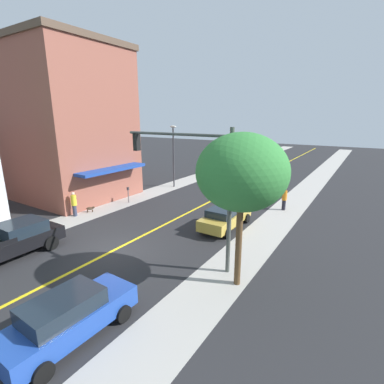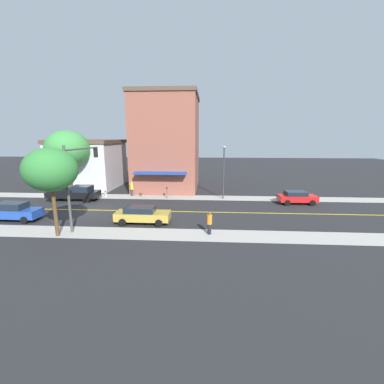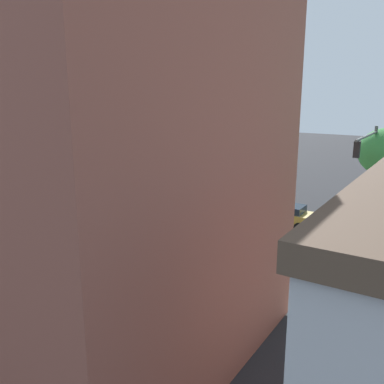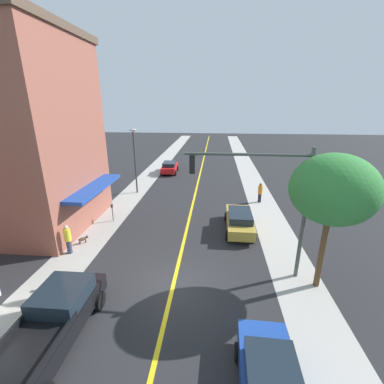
{
  "view_description": "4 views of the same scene",
  "coord_description": "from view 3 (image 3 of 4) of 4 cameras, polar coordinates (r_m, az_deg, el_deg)",
  "views": [
    {
      "loc": [
        11.58,
        -9.96,
        7.32
      ],
      "look_at": [
        0.63,
        7.28,
        1.87
      ],
      "focal_mm": 26.62,
      "sensor_mm": 36.0,
      "label": 1
    },
    {
      "loc": [
        25.61,
        12.29,
        7.51
      ],
      "look_at": [
        -0.42,
        10.62,
        1.97
      ],
      "focal_mm": 24.55,
      "sensor_mm": 36.0,
      "label": 2
    },
    {
      "loc": [
        -22.82,
        -3.19,
        9.03
      ],
      "look_at": [
        1.07,
        12.19,
        2.15
      ],
      "focal_mm": 38.89,
      "sensor_mm": 36.0,
      "label": 3
    },
    {
      "loc": [
        1.95,
        -10.89,
        8.78
      ],
      "look_at": [
        0.02,
        10.36,
        1.5
      ],
      "focal_mm": 24.59,
      "sensor_mm": 36.0,
      "label": 4
    }
  ],
  "objects": [
    {
      "name": "red_sedan_left_curb",
      "position": [
        32.75,
        -20.13,
        -1.86
      ],
      "size": [
        2.16,
        4.26,
        1.45
      ],
      "rotation": [
        0.0,
        0.0,
        1.62
      ],
      "color": "red",
      "rests_on": "ground"
    },
    {
      "name": "parking_meter",
      "position": [
        21.46,
        1.31,
        -8.6
      ],
      "size": [
        0.12,
        0.18,
        1.4
      ],
      "color": "#4C4C51",
      "rests_on": "ground"
    },
    {
      "name": "fire_hydrant",
      "position": [
        19.16,
        22.25,
        -14.29
      ],
      "size": [
        0.44,
        0.24,
        0.79
      ],
      "color": "silver",
      "rests_on": "ground"
    },
    {
      "name": "pedestrian_orange_shirt",
      "position": [
        33.85,
        4.33,
        -0.21
      ],
      "size": [
        0.39,
        0.39,
        1.84
      ],
      "rotation": [
        0.0,
        0.0,
        3.45
      ],
      "color": "black",
      "rests_on": "ground"
    },
    {
      "name": "traffic_light_mast",
      "position": [
        28.12,
        22.96,
        3.61
      ],
      "size": [
        6.04,
        0.32,
        6.88
      ],
      "rotation": [
        0.0,
        0.0,
        3.14
      ],
      "color": "#474C47",
      "rests_on": "ground"
    },
    {
      "name": "tan_rowhouse",
      "position": [
        14.0,
        -10.41,
        3.77
      ],
      "size": [
        12.57,
        8.9,
        13.37
      ],
      "rotation": [
        0.0,
        0.0,
        -1.57
      ],
      "color": "#935142",
      "rests_on": "ground"
    },
    {
      "name": "road_centerline_stripe",
      "position": [
        24.75,
        23.3,
        -8.96
      ],
      "size": [
        0.2,
        126.0,
        0.0
      ],
      "primitive_type": "cube",
      "color": "yellow",
      "rests_on": "ground"
    },
    {
      "name": "sidewalk_left",
      "position": [
        19.04,
        19.84,
        -15.57
      ],
      "size": [
        2.58,
        126.0,
        0.01
      ],
      "primitive_type": "cube",
      "color": "#ADA8A0",
      "rests_on": "ground"
    },
    {
      "name": "gold_sedan_right_curb",
      "position": [
        29.5,
        12.26,
        -2.93
      ],
      "size": [
        2.03,
        4.77,
        1.49
      ],
      "rotation": [
        0.0,
        0.0,
        1.57
      ],
      "color": "#B29338",
      "rests_on": "ground"
    },
    {
      "name": "pedestrian_yellow_shirt",
      "position": [
        18.8,
        12.27,
        -12.07
      ],
      "size": [
        0.39,
        0.39,
        1.87
      ],
      "rotation": [
        0.0,
        0.0,
        2.49
      ],
      "color": "#33384C",
      "rests_on": "ground"
    },
    {
      "name": "ground_plane",
      "position": [
        24.75,
        23.3,
        -8.96
      ],
      "size": [
        140.0,
        140.0,
        0.0
      ],
      "primitive_type": "plane",
      "color": "#262628"
    },
    {
      "name": "street_lamp",
      "position": [
        24.66,
        -12.69,
        1.41
      ],
      "size": [
        0.7,
        0.36,
        6.41
      ],
      "color": "#38383D",
      "rests_on": "ground"
    },
    {
      "name": "small_dog",
      "position": [
        19.71,
        9.12,
        -12.81
      ],
      "size": [
        0.57,
        0.55,
        0.48
      ],
      "rotation": [
        0.0,
        0.0,
        0.74
      ],
      "color": "#4C3828",
      "rests_on": "ground"
    }
  ]
}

